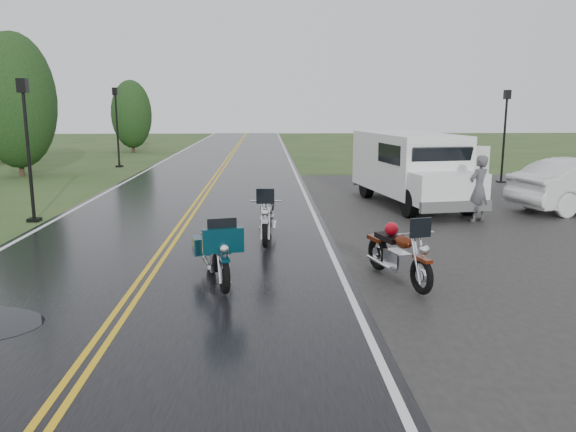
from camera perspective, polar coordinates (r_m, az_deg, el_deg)
The scene contains 13 objects.
ground at distance 10.47m, azimuth -15.18°, elevation -7.61°, with size 120.00×120.00×0.00m, color #2D471E.
road at distance 20.07m, azimuth -8.94°, elevation 1.59°, with size 8.00×100.00×0.04m, color black.
motorcycle_red at distance 10.00m, azimuth 13.48°, elevation -4.48°, with size 0.81×2.23×1.32m, color #541B09, non-canonical shape.
motorcycle_teal at distance 9.81m, azimuth -6.53°, elevation -4.48°, with size 0.82×2.26×1.34m, color #042A35, non-canonical shape.
motorcycle_silver at distance 12.90m, azimuth -2.32°, elevation -0.60°, with size 0.83×2.29×1.35m, color #B1B3B9, non-canonical shape.
van_white at distance 16.94m, azimuth 12.38°, elevation 3.85°, with size 2.35×6.25×2.46m, color white, non-canonical shape.
person_at_van at distance 16.90m, azimuth 18.79°, elevation 2.55°, with size 0.69×0.46×1.90m, color #4F4E54.
lamp_post_near_left at distance 17.62m, azimuth -24.88°, elevation 6.03°, with size 0.35×0.35×4.09m, color black, non-canonical shape.
lamp_post_far_left at distance 32.14m, azimuth -16.96°, elevation 8.61°, with size 0.37×0.37×4.32m, color black, non-canonical shape.
lamp_post_far_right at distance 25.98m, azimuth 21.11°, elevation 7.53°, with size 0.34×0.34×4.01m, color black, non-canonical shape.
tree_left_mid at distance 29.46m, azimuth -25.84°, elevation 9.16°, with size 3.65×3.65×5.70m, color #1E3D19, non-canonical shape.
tree_left_far at distance 42.33m, azimuth -15.57°, elevation 9.22°, with size 2.85×2.85×4.39m, color #1E3D19, non-canonical shape.
pine_left_far at distance 37.04m, azimuth -27.21°, elevation 9.09°, with size 2.66×2.66×5.54m, color #1E3D19, non-canonical shape.
Camera 1 is at (2.33, -9.67, 3.29)m, focal length 35.00 mm.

